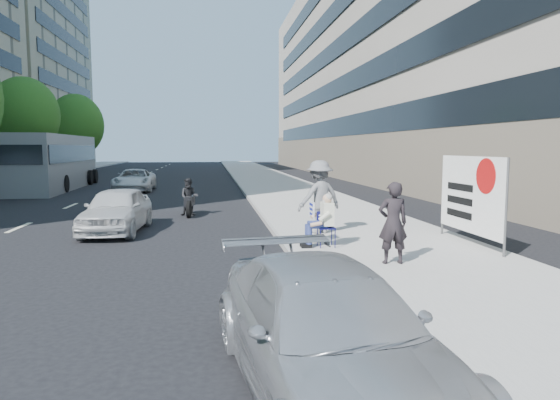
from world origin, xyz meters
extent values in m
plane|color=black|center=(0.00, 0.00, 0.00)|extent=(160.00, 160.00, 0.00)
cube|color=gray|center=(4.00, 20.00, 0.07)|extent=(5.00, 120.00, 0.15)
cube|color=gray|center=(17.00, 32.00, 10.00)|extent=(14.00, 70.00, 20.00)
cylinder|color=#382616|center=(-13.70, 30.00, 1.49)|extent=(0.30, 0.30, 2.97)
ellipsoid|color=#214E14|center=(-13.70, 30.00, 4.89)|extent=(4.80, 4.80, 5.52)
cylinder|color=#382616|center=(-13.70, 44.00, 1.31)|extent=(0.30, 0.30, 2.62)
ellipsoid|color=#214E14|center=(-13.70, 44.00, 4.79)|extent=(5.40, 5.40, 6.21)
cylinder|color=#121250|center=(2.22, 2.73, 0.38)|extent=(0.02, 0.02, 0.45)
cylinder|color=#121250|center=(2.58, 2.73, 0.38)|extent=(0.02, 0.02, 0.45)
cylinder|color=#121250|center=(2.22, 3.09, 0.38)|extent=(0.02, 0.02, 0.45)
cylinder|color=#121250|center=(2.58, 3.09, 0.38)|extent=(0.02, 0.02, 0.45)
cube|color=#121250|center=(2.40, 2.91, 0.61)|extent=(0.40, 0.40, 0.03)
cube|color=#121250|center=(2.40, 3.10, 0.80)|extent=(0.40, 0.02, 0.40)
cylinder|color=navy|center=(2.18, 2.81, 0.70)|extent=(0.44, 0.17, 0.17)
cylinder|color=navy|center=(1.96, 2.81, 0.47)|extent=(0.14, 0.14, 0.46)
cube|color=black|center=(1.90, 2.81, 0.20)|extent=(0.26, 0.11, 0.10)
cylinder|color=navy|center=(2.18, 3.01, 0.70)|extent=(0.44, 0.17, 0.17)
cylinder|color=navy|center=(1.96, 3.01, 0.47)|extent=(0.14, 0.14, 0.46)
cube|color=black|center=(1.90, 3.01, 0.20)|extent=(0.26, 0.11, 0.10)
cube|color=beige|center=(2.42, 2.91, 0.96)|extent=(0.26, 0.42, 0.56)
sphere|color=tan|center=(2.42, 2.91, 1.33)|extent=(0.23, 0.23, 0.23)
ellipsoid|color=gray|center=(2.44, 2.91, 1.36)|extent=(0.22, 0.24, 0.19)
ellipsoid|color=gray|center=(2.34, 2.91, 1.26)|extent=(0.10, 0.14, 0.13)
cylinder|color=beige|center=(2.30, 2.67, 0.93)|extent=(0.30, 0.10, 0.25)
cylinder|color=tan|center=(2.10, 2.67, 0.75)|extent=(0.29, 0.09, 0.14)
cylinder|color=beige|center=(2.35, 3.17, 0.98)|extent=(0.26, 0.20, 0.32)
cylinder|color=tan|center=(2.22, 3.31, 0.88)|extent=(0.30, 0.21, 0.18)
cube|color=white|center=(2.15, 3.46, 1.01)|extent=(0.03, 0.55, 0.40)
imported|color=slate|center=(2.66, 4.85, 1.18)|extent=(1.51, 1.18, 2.06)
imported|color=black|center=(3.37, 0.99, 1.01)|extent=(0.65, 0.44, 1.72)
cylinder|color=#4C4C4C|center=(6.04, 1.23, 1.25)|extent=(0.06, 0.06, 2.20)
cylinder|color=#4C4C4C|center=(6.04, 4.23, 1.25)|extent=(0.06, 0.06, 2.20)
cube|color=white|center=(6.02, 2.73, 1.40)|extent=(0.04, 3.00, 1.90)
cylinder|color=#A50C0C|center=(6.00, 2.03, 1.90)|extent=(0.01, 0.84, 0.84)
cube|color=black|center=(6.00, 3.23, 1.55)|extent=(0.01, 1.30, 0.18)
cube|color=black|center=(6.00, 3.23, 1.20)|extent=(0.01, 1.30, 0.18)
cube|color=black|center=(6.00, 3.23, 0.85)|extent=(0.01, 1.30, 0.18)
imported|color=#A4A7AB|center=(0.80, -3.94, 0.66)|extent=(2.38, 4.75, 1.32)
imported|color=silver|center=(-3.22, 6.72, 0.68)|extent=(1.88, 4.12, 1.37)
imported|color=silver|center=(-4.82, 21.36, 0.65)|extent=(2.23, 4.70, 1.30)
cylinder|color=black|center=(-1.18, 9.52, 0.32)|extent=(0.19, 0.65, 0.64)
cylinder|color=black|center=(-1.18, 10.92, 0.32)|extent=(0.19, 0.65, 0.64)
cube|color=black|center=(-1.18, 10.22, 0.55)|extent=(0.37, 1.22, 0.35)
imported|color=black|center=(-1.18, 10.12, 0.71)|extent=(0.75, 0.61, 1.42)
cube|color=slate|center=(-9.88, 23.49, 1.65)|extent=(2.84, 12.07, 3.30)
cube|color=black|center=(-11.15, 23.49, 2.20)|extent=(0.39, 11.50, 1.00)
cube|color=black|center=(-8.61, 23.49, 2.20)|extent=(0.39, 11.50, 1.00)
cube|color=black|center=(-9.88, 17.47, 2.20)|extent=(2.40, 0.13, 1.00)
cylinder|color=black|center=(-11.13, 18.99, 0.50)|extent=(0.28, 1.01, 1.00)
cylinder|color=black|center=(-8.63, 18.99, 0.50)|extent=(0.28, 1.01, 1.00)
cylinder|color=black|center=(-11.13, 20.99, 0.50)|extent=(0.28, 1.01, 1.00)
cylinder|color=black|center=(-8.63, 20.99, 0.50)|extent=(0.28, 1.01, 1.00)
cylinder|color=black|center=(-11.13, 26.99, 0.50)|extent=(0.28, 1.01, 1.00)
cylinder|color=black|center=(-8.63, 26.99, 0.50)|extent=(0.28, 1.01, 1.00)
cylinder|color=black|center=(-11.13, 28.49, 0.50)|extent=(0.28, 1.01, 1.00)
cylinder|color=black|center=(-8.63, 28.49, 0.50)|extent=(0.28, 1.01, 1.00)
camera|label=1|loc=(-0.37, -8.83, 2.57)|focal=32.00mm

